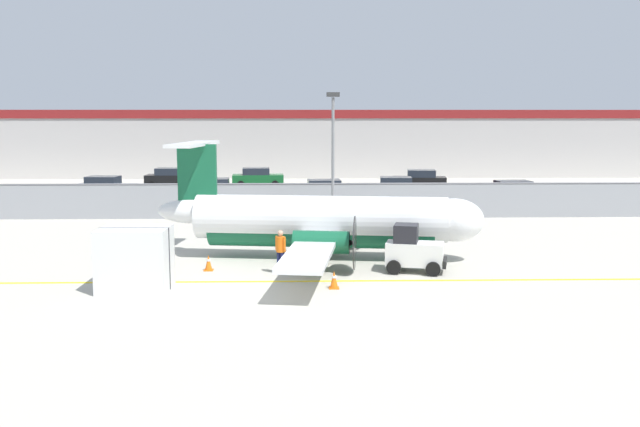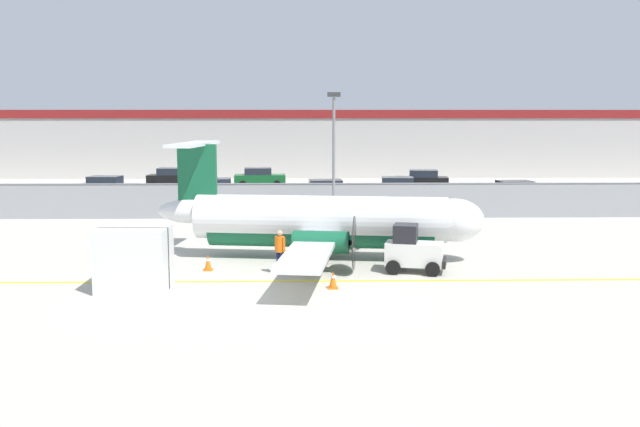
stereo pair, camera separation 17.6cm
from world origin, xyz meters
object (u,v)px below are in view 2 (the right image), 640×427
(parked_car_0, at_px, (107,187))
(parked_car_3, at_px, (259,177))
(ground_crew_worker, at_px, (280,249))
(traffic_cone_near_left, at_px, (333,280))
(traffic_cone_near_right, at_px, (285,259))
(parked_car_7, at_px, (513,193))
(parked_car_2, at_px, (213,190))
(cargo_container, at_px, (134,259))
(parked_car_5, at_px, (399,188))
(traffic_cone_far_right, at_px, (208,263))
(commuter_airplane, at_px, (326,221))
(baggage_tug, at_px, (413,251))
(parked_car_6, at_px, (422,180))
(apron_light_pole, at_px, (334,148))
(parked_car_4, at_px, (324,192))
(parked_car_1, at_px, (173,178))
(traffic_cone_far_left, at_px, (383,239))

(parked_car_0, height_order, parked_car_3, same)
(ground_crew_worker, bearing_deg, traffic_cone_near_left, 83.61)
(traffic_cone_near_right, distance_m, parked_car_7, 23.82)
(parked_car_0, xyz_separation_m, parked_car_2, (7.87, -1.98, 0.00))
(cargo_container, relative_size, traffic_cone_near_right, 3.81)
(traffic_cone_near_left, relative_size, parked_car_5, 0.15)
(traffic_cone_far_right, bearing_deg, parked_car_2, 96.72)
(commuter_airplane, xyz_separation_m, cargo_container, (-6.90, -5.21, -0.50))
(traffic_cone_near_right, distance_m, parked_car_5, 22.88)
(baggage_tug, relative_size, parked_car_6, 0.58)
(commuter_airplane, bearing_deg, ground_crew_worker, -115.71)
(parked_car_3, height_order, apron_light_pole, apron_light_pole)
(traffic_cone_far_right, distance_m, parked_car_6, 31.68)
(traffic_cone_far_right, bearing_deg, cargo_container, -126.01)
(commuter_airplane, xyz_separation_m, parked_car_7, (13.02, 17.22, -0.71))
(cargo_container, relative_size, parked_car_7, 0.56)
(parked_car_4, bearing_deg, traffic_cone_near_right, 80.31)
(baggage_tug, xyz_separation_m, parked_car_6, (5.13, 29.30, 0.04))
(parked_car_2, distance_m, parked_car_6, 17.28)
(cargo_container, bearing_deg, apron_light_pole, 62.04)
(traffic_cone_near_left, relative_size, parked_car_3, 0.15)
(traffic_cone_near_right, distance_m, parked_car_2, 21.62)
(cargo_container, relative_size, parked_car_1, 0.57)
(parked_car_4, xyz_separation_m, apron_light_pole, (0.27, -9.70, 3.41))
(parked_car_0, bearing_deg, apron_light_pole, -32.85)
(traffic_cone_near_left, bearing_deg, traffic_cone_far_left, 71.91)
(traffic_cone_far_left, height_order, parked_car_6, parked_car_6)
(traffic_cone_far_right, height_order, parked_car_5, parked_car_5)
(baggage_tug, xyz_separation_m, traffic_cone_far_left, (-0.52, 5.69, -0.54))
(traffic_cone_far_right, bearing_deg, parked_car_1, 102.69)
(traffic_cone_far_right, relative_size, apron_light_pole, 0.09)
(traffic_cone_far_left, distance_m, parked_car_3, 27.19)
(baggage_tug, distance_m, parked_car_1, 35.21)
(cargo_container, bearing_deg, parked_car_7, 49.22)
(commuter_airplane, distance_m, parked_car_1, 31.41)
(commuter_airplane, height_order, parked_car_2, commuter_airplane)
(cargo_container, height_order, traffic_cone_far_right, cargo_container)
(traffic_cone_near_left, xyz_separation_m, apron_light_pole, (0.58, 13.81, 3.99))
(ground_crew_worker, bearing_deg, parked_car_2, -121.59)
(traffic_cone_near_left, relative_size, apron_light_pole, 0.09)
(baggage_tug, relative_size, traffic_cone_far_left, 3.94)
(parked_car_7, bearing_deg, apron_light_pole, 30.33)
(traffic_cone_near_right, distance_m, parked_car_3, 30.76)
(baggage_tug, xyz_separation_m, parked_car_3, (-7.97, 31.84, 0.04))
(parked_car_0, bearing_deg, cargo_container, -66.55)
(traffic_cone_near_right, xyz_separation_m, parked_car_7, (14.74, 18.71, 0.58))
(parked_car_0, xyz_separation_m, parked_car_5, (20.91, -1.24, 0.00))
(traffic_cone_near_right, bearing_deg, parked_car_0, 120.44)
(traffic_cone_near_left, xyz_separation_m, parked_car_0, (-15.23, 26.64, 0.58))
(parked_car_1, bearing_deg, parked_car_6, -3.63)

